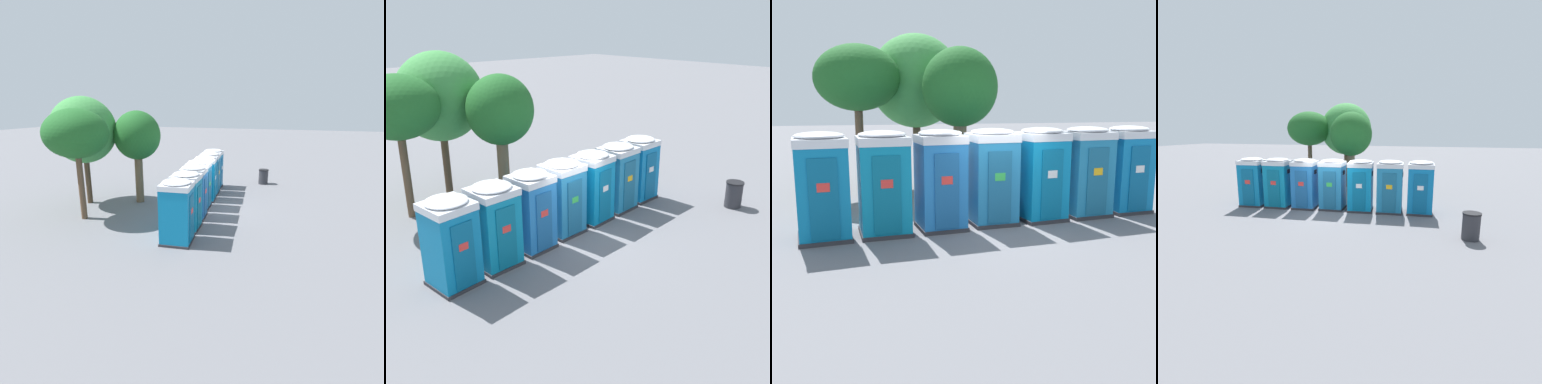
# 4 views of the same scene
# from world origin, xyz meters

# --- Properties ---
(ground_plane) EXTENTS (120.00, 120.00, 0.00)m
(ground_plane) POSITION_xyz_m (0.00, 0.00, 0.00)
(ground_plane) COLOR slate
(portapotty_0) EXTENTS (1.33, 1.31, 2.54)m
(portapotty_0) POSITION_xyz_m (-4.33, 0.09, 1.28)
(portapotty_0) COLOR #2D2D33
(portapotty_0) RESTS_ON ground
(portapotty_1) EXTENTS (1.28, 1.26, 2.54)m
(portapotty_1) POSITION_xyz_m (-2.90, 0.21, 1.28)
(portapotty_1) COLOR #2D2D33
(portapotty_1) RESTS_ON ground
(portapotty_2) EXTENTS (1.25, 1.28, 2.54)m
(portapotty_2) POSITION_xyz_m (-1.47, 0.34, 1.28)
(portapotty_2) COLOR #2D2D33
(portapotty_2) RESTS_ON ground
(portapotty_3) EXTENTS (1.26, 1.26, 2.54)m
(portapotty_3) POSITION_xyz_m (-0.04, 0.52, 1.28)
(portapotty_3) COLOR #2D2D33
(portapotty_3) RESTS_ON ground
(portapotty_4) EXTENTS (1.32, 1.32, 2.54)m
(portapotty_4) POSITION_xyz_m (1.39, 0.57, 1.28)
(portapotty_4) COLOR #2D2D33
(portapotty_4) RESTS_ON ground
(portapotty_5) EXTENTS (1.33, 1.29, 2.54)m
(portapotty_5) POSITION_xyz_m (2.82, 0.70, 1.28)
(portapotty_5) COLOR #2D2D33
(portapotty_5) RESTS_ON ground
(portapotty_6) EXTENTS (1.26, 1.26, 2.54)m
(portapotty_6) POSITION_xyz_m (4.25, 0.84, 1.28)
(portapotty_6) COLOR #2D2D33
(portapotty_6) RESTS_ON ground
(street_tree_0) EXTENTS (2.88, 2.88, 5.13)m
(street_tree_0) POSITION_xyz_m (-3.28, 5.26, 3.99)
(street_tree_0) COLOR brown
(street_tree_0) RESTS_ON ground
(street_tree_1) EXTENTS (3.41, 3.41, 5.71)m
(street_tree_1) POSITION_xyz_m (-1.11, 6.53, 3.97)
(street_tree_1) COLOR #4C3826
(street_tree_1) RESTS_ON ground
(street_tree_2) EXTENTS (2.49, 2.49, 4.99)m
(street_tree_2) POSITION_xyz_m (-0.04, 3.97, 3.62)
(street_tree_2) COLOR brown
(street_tree_2) RESTS_ON ground
(trash_can) EXTENTS (0.67, 0.67, 1.01)m
(trash_can) POSITION_xyz_m (6.24, -2.25, 0.51)
(trash_can) COLOR #2D2D33
(trash_can) RESTS_ON ground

